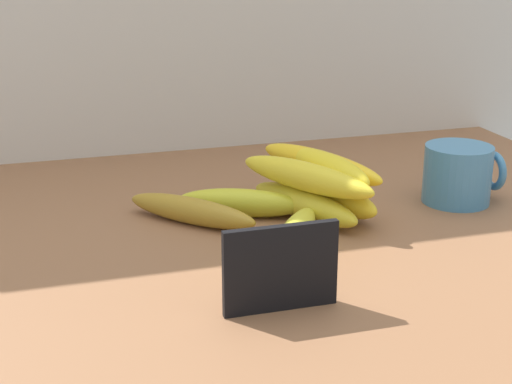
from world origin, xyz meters
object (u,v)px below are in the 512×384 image
chalkboard_sign (280,271)px  banana_2 (291,240)px  banana_0 (241,203)px  banana_7 (306,176)px  banana_5 (320,164)px  coffee_mug (459,174)px  banana_4 (324,195)px  banana_1 (304,204)px  banana_3 (191,211)px  banana_6 (328,168)px

chalkboard_sign → banana_2: size_ratio=0.57×
banana_0 → banana_7: banana_7 is taller
banana_0 → banana_2: 13.49cm
banana_5 → chalkboard_sign: bearing=-118.5°
chalkboard_sign → coffee_mug: (31.80, 22.18, -0.09)cm
coffee_mug → banana_7: bearing=-179.2°
coffee_mug → banana_2: (-26.62, -10.46, -2.04)cm
banana_7 → coffee_mug: bearing=0.8°
banana_4 → banana_5: size_ratio=0.87×
banana_7 → chalkboard_sign: bearing=-115.7°
chalkboard_sign → banana_7: 24.36cm
banana_2 → banana_7: (5.36, 10.17, 3.74)cm
banana_1 → banana_2: banana_1 is taller
banana_0 → banana_3: banana_0 is taller
banana_0 → banana_4: size_ratio=0.91×
coffee_mug → banana_7: 21.32cm
coffee_mug → banana_5: same height
chalkboard_sign → banana_1: 24.63cm
banana_1 → banana_6: bearing=5.4°
banana_0 → banana_5: size_ratio=0.79×
banana_2 → banana_4: (8.64, 12.26, 0.39)cm
coffee_mug → banana_4: size_ratio=0.59×
coffee_mug → banana_5: 18.56cm
banana_6 → banana_5: bearing=90.8°
coffee_mug → banana_4: bearing=174.3°
banana_2 → banana_4: 15.00cm
banana_4 → banana_2: bearing=-125.2°
banana_1 → banana_6: banana_6 is taller
coffee_mug → banana_2: coffee_mug is taller
banana_0 → banana_6: banana_6 is taller
banana_4 → banana_0: bearing=174.2°
chalkboard_sign → banana_1: chalkboard_sign is taller
banana_6 → banana_7: 3.19cm
banana_3 → banana_5: size_ratio=0.89×
banana_3 → banana_5: 17.30cm
coffee_mug → banana_6: 18.33cm
banana_7 → banana_4: bearing=32.5°
banana_2 → banana_7: size_ratio=0.97×
banana_5 → banana_4: bearing=-77.0°
banana_3 → chalkboard_sign: bearing=-82.6°
banana_0 → banana_2: size_ratio=0.82×
banana_4 → banana_5: 3.94cm
banana_2 → banana_0: bearing=98.4°
chalkboard_sign → banana_7: bearing=64.3°
banana_2 → banana_4: banana_4 is taller
banana_1 → banana_6: size_ratio=1.12×
chalkboard_sign → banana_1: size_ratio=0.63×
banana_0 → banana_7: 8.81cm
banana_1 → banana_2: (-5.29, -10.47, -0.12)cm
banana_4 → banana_6: banana_6 is taller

